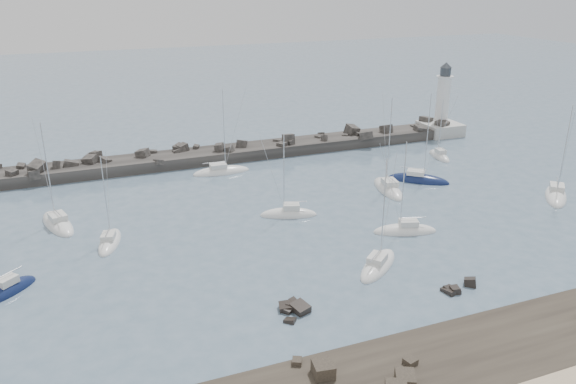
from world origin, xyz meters
The scene contains 16 objects.
ground centered at (0.00, 0.00, 0.00)m, with size 400.00×400.00×0.00m, color slate.
rock_cluster_near centered at (-2.79, -9.10, 0.16)m, with size 3.09×3.71×1.39m.
rock_cluster_far centered at (13.54, -11.53, 0.06)m, with size 4.28×2.17×1.52m.
breakwater centered at (-7.50, 38.01, 0.34)m, with size 115.00×7.86×5.09m.
lighthouse centered at (47.00, 38.00, 3.09)m, with size 7.00×7.00×14.60m.
sailboat_1 centered at (-22.94, 19.34, 0.14)m, with size 5.10×9.27×14.01m.
sailboat_2 centered at (-27.81, 3.99, 0.15)m, with size 6.49×6.01×11.01m.
sailboat_3 centered at (-17.39, 11.72, 0.13)m, with size 4.08×7.43×11.29m.
sailboat_4 centered at (1.16, 31.25, 0.13)m, with size 9.14×3.09×14.18m.
sailboat_5 centered at (4.89, 11.65, 0.15)m, with size 7.69×4.53×11.82m.
sailboat_6 centered at (8.70, -4.59, 0.13)m, with size 7.85×7.20×12.89m.
sailboat_7 centered at (27.94, 16.72, 0.14)m, with size 8.81×8.13×14.42m.
sailboat_8 centered at (16.14, 1.84, 0.14)m, with size 8.09×4.66×12.34m.
sailboat_9 centered at (21.67, 14.97, 0.15)m, with size 4.32×9.46×14.44m.
sailboat_10 centered at (42.10, 3.99, 0.15)m, with size 8.23×8.51×14.32m.
sailboat_11 centered at (38.02, 25.50, 0.14)m, with size 3.17×6.87×10.69m.
Camera 1 is at (-19.53, -50.27, 28.96)m, focal length 35.00 mm.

